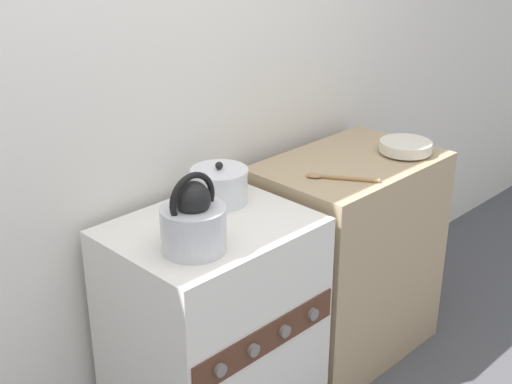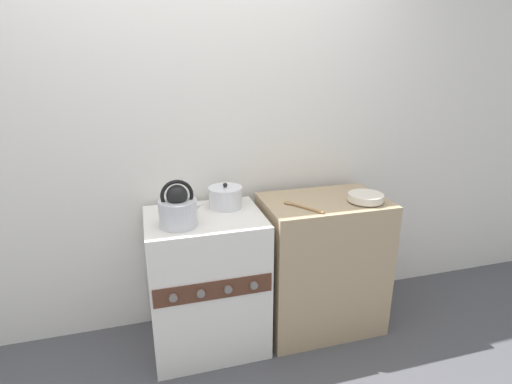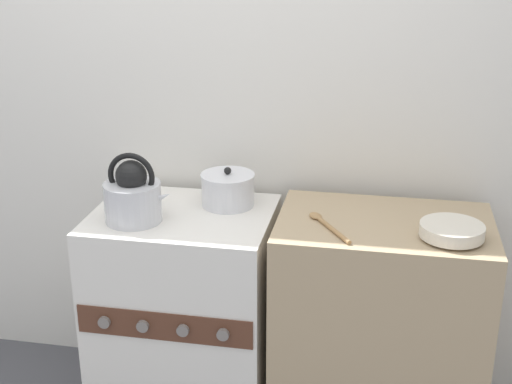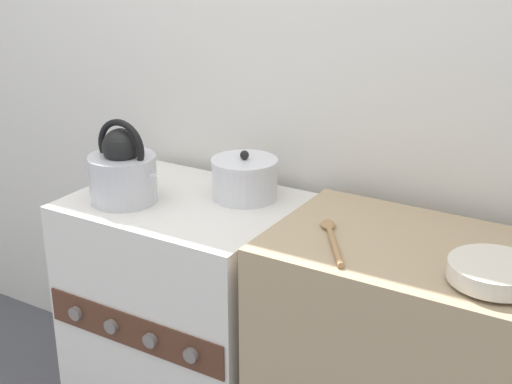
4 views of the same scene
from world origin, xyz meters
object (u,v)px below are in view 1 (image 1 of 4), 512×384
kettle (194,221)px  enamel_bowl (406,147)px  cooking_pot (220,185)px  stove (213,332)px

kettle → enamel_bowl: (1.12, -0.02, -0.04)m
kettle → enamel_bowl: bearing=-1.2°
cooking_pot → stove: bearing=-142.1°
stove → enamel_bowl: size_ratio=4.02×
kettle → cooking_pot: bearing=35.3°
stove → enamel_bowl: 1.09m
stove → cooking_pot: cooking_pot is taller
kettle → enamel_bowl: 1.12m
stove → cooking_pot: bearing=37.9°
enamel_bowl → stove: bearing=173.0°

